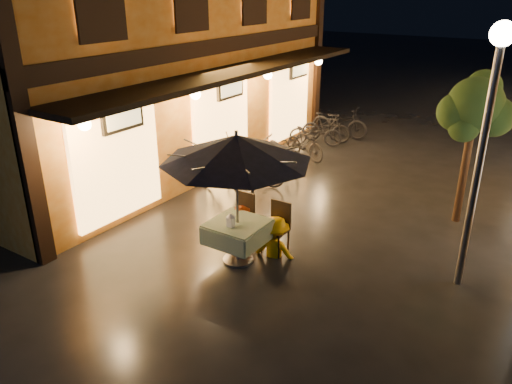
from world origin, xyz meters
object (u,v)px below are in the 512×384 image
Objects in this scene: patio_umbrella at (236,148)px; bicycle_0 at (224,174)px; streetlamp_near at (488,114)px; person_orange at (240,207)px; table_lantern at (231,219)px; person_yellow at (276,219)px; cafe_table at (238,232)px.

patio_umbrella reaches higher than bicycle_0.
person_orange is (-3.88, -0.88, -2.12)m from streetlamp_near.
person_yellow is (0.44, 0.77, -0.19)m from table_lantern.
patio_umbrella is 1.25m from table_lantern.
person_orange reaches higher than cafe_table.
person_yellow is at bearing -121.80° from bicycle_0.
person_yellow is at bearing 52.28° from patio_umbrella.
cafe_table is 3.24m from bicycle_0.
patio_umbrella reaches higher than table_lantern.
cafe_table is 0.68× the size of person_yellow.
person_orange is at bearing 121.60° from patio_umbrella.
person_yellow is at bearing 52.28° from cafe_table.
cafe_table is 0.38× the size of patio_umbrella.
person_yellow is 3.19m from bicycle_0.
cafe_table is 0.74m from person_yellow.
person_yellow is (-3.10, -0.85, -2.19)m from streetlamp_near.
bicycle_0 is (-5.67, 1.02, -2.43)m from streetlamp_near.
bicycle_0 reaches higher than cafe_table.
streetlamp_near is 2.66× the size of person_orange.
cafe_table is at bearing 90.00° from table_lantern.
bicycle_0 is (-1.79, 1.90, -0.31)m from person_orange.
person_orange reaches higher than person_yellow.
streetlamp_near is 2.89× the size of person_yellow.
person_yellow is (0.44, 0.57, 0.14)m from cafe_table.
streetlamp_near is 3.90m from patio_umbrella.
streetlamp_near is at bearing -174.74° from person_orange.
patio_umbrella is at bearing 114.04° from person_orange.
cafe_table is 3.96× the size of table_lantern.
cafe_table is (-3.55, -1.42, -2.33)m from streetlamp_near.
streetlamp_near is 2.27× the size of bicycle_0.
bicycle_0 is at bearing 131.08° from cafe_table.
person_orange is at bearing -10.23° from person_yellow.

